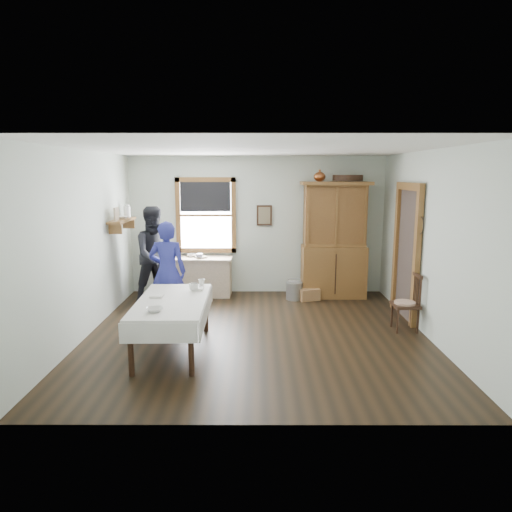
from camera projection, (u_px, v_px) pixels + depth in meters
The scene contains 20 objects.
room at pixel (257, 245), 6.56m from camera, with size 5.01×5.01×2.70m.
window at pixel (206, 211), 8.94m from camera, with size 1.18×0.07×1.48m.
doorway at pixel (407, 248), 7.43m from camera, with size 0.09×1.14×2.22m.
wall_shelf at pixel (123, 219), 8.04m from camera, with size 0.24×1.00×0.44m.
framed_picture at pixel (264, 215), 8.95m from camera, with size 0.30×0.04×0.40m, color #331F12.
rug_beater at pixel (421, 217), 6.79m from camera, with size 0.27×0.27×0.01m, color black.
work_counter at pixel (198, 277), 8.90m from camera, with size 1.32×0.50×0.75m, color #CCB18D.
china_hutch at pixel (334, 240), 8.73m from camera, with size 1.30×0.62×2.22m, color brown.
dining_table at pixel (173, 325), 6.11m from camera, with size 0.94×1.78×0.71m, color silver.
spindle_chair at pixel (406, 302), 6.90m from camera, with size 0.41×0.41×0.88m, color #331F12.
pail at pixel (294, 291), 8.66m from camera, with size 0.31×0.31×0.33m, color #999DA1.
wicker_basket at pixel (309, 294), 8.63m from camera, with size 0.38×0.26×0.22m, color #AA774D.
woman_blue at pixel (168, 275), 7.31m from camera, with size 0.55×0.36×1.51m, color navy.
figure_dark at pixel (156, 259), 8.31m from camera, with size 0.80×0.63×1.65m, color black.
table_cup_a at pixel (194, 287), 6.51m from camera, with size 0.13×0.13×0.11m, color silver.
table_cup_b at pixel (202, 282), 6.83m from camera, with size 0.10×0.10×0.09m, color silver.
table_bowl at pixel (154, 309), 5.52m from camera, with size 0.22×0.22×0.06m, color silver.
counter_book at pixel (195, 257), 8.81m from camera, with size 0.18×0.25×0.02m, color #75684E.
counter_bowl at pixel (192, 255), 8.92m from camera, with size 0.18×0.18×0.06m, color silver.
shelf_bowl at pixel (123, 217), 8.05m from camera, with size 0.22×0.22×0.05m, color silver.
Camera 1 is at (0.01, -6.49, 2.36)m, focal length 32.00 mm.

